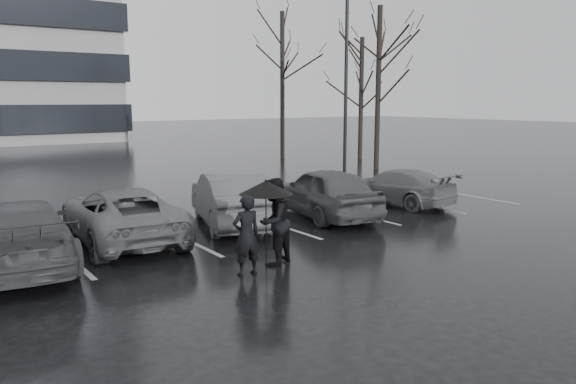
% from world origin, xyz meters
% --- Properties ---
extents(ground, '(160.00, 160.00, 0.00)m').
position_xyz_m(ground, '(0.00, 0.00, 0.00)').
color(ground, black).
rests_on(ground, ground).
extents(car_main, '(2.51, 4.66, 1.50)m').
position_xyz_m(car_main, '(2.34, 2.09, 0.75)').
color(car_main, black).
rests_on(car_main, ground).
extents(car_west_a, '(2.87, 4.83, 1.50)m').
position_xyz_m(car_west_a, '(-0.47, 2.71, 0.75)').
color(car_west_a, '#2F2F32').
rests_on(car_west_a, ground).
extents(car_west_b, '(2.53, 4.94, 1.33)m').
position_xyz_m(car_west_b, '(-3.54, 2.67, 0.67)').
color(car_west_b, '#454648').
rests_on(car_west_b, ground).
extents(car_west_c, '(2.45, 5.03, 1.41)m').
position_xyz_m(car_west_c, '(-6.00, 1.74, 0.71)').
color(car_west_c, black).
rests_on(car_west_c, ground).
extents(car_east, '(2.23, 4.29, 1.19)m').
position_xyz_m(car_east, '(5.55, 2.34, 0.59)').
color(car_east, '#454648').
rests_on(car_east, ground).
extents(pedestrian_left, '(0.61, 0.41, 1.62)m').
position_xyz_m(pedestrian_left, '(-2.41, -1.40, 0.81)').
color(pedestrian_left, black).
rests_on(pedestrian_left, ground).
extents(pedestrian_right, '(1.11, 1.01, 1.84)m').
position_xyz_m(pedestrian_right, '(-1.55, -1.07, 0.92)').
color(pedestrian_right, black).
rests_on(pedestrian_right, ground).
extents(umbrella, '(1.10, 1.10, 1.86)m').
position_xyz_m(umbrella, '(-1.87, -1.28, 1.70)').
color(umbrella, black).
rests_on(umbrella, ground).
extents(lamp_post, '(0.46, 0.46, 8.33)m').
position_xyz_m(lamp_post, '(7.50, 7.22, 3.81)').
color(lamp_post, gray).
rests_on(lamp_post, ground).
extents(stall_stripes, '(19.72, 5.00, 0.00)m').
position_xyz_m(stall_stripes, '(-0.80, 2.50, 0.00)').
color(stall_stripes, '#9F9FA2').
rests_on(stall_stripes, ground).
extents(tree_east, '(0.26, 0.26, 8.00)m').
position_xyz_m(tree_east, '(12.00, 10.00, 4.00)').
color(tree_east, black).
rests_on(tree_east, ground).
extents(tree_ne, '(0.26, 0.26, 7.00)m').
position_xyz_m(tree_ne, '(14.50, 14.00, 3.50)').
color(tree_ne, black).
rests_on(tree_ne, ground).
extents(tree_north, '(0.26, 0.26, 8.50)m').
position_xyz_m(tree_north, '(11.00, 17.00, 4.25)').
color(tree_north, black).
rests_on(tree_north, ground).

